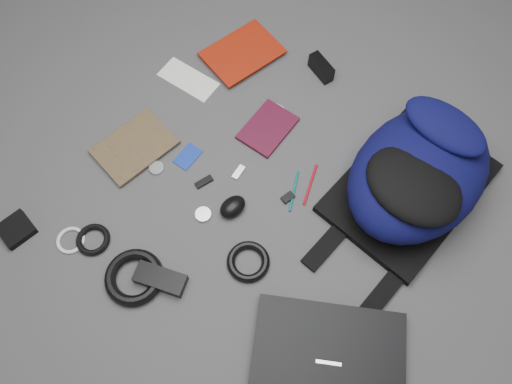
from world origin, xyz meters
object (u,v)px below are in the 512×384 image
Objects in this scene: backpack at (419,173)px; textbook_red at (226,37)px; compact_camera at (321,68)px; comic_book at (119,130)px; pouch at (16,229)px; mouse at (233,207)px; power_brick at (160,279)px; dvd_case at (268,128)px; laptop at (328,364)px.

backpack reaches higher than textbook_red.
textbook_red is 0.36m from compact_camera.
comic_book is at bearing -103.02° from compact_camera.
mouse is at bearing 42.79° from pouch.
backpack is 0.79m from power_brick.
dvd_case is at bearing 61.99° from pouch.
pouch is (-0.38, -0.72, 0.00)m from dvd_case.
compact_camera reaches higher than comic_book.
power_brick is (0.43, -0.29, 0.01)m from comic_book.
compact_camera is at bearing 108.44° from mouse.
compact_camera is 0.87m from power_brick.
mouse is at bearing -74.53° from dvd_case.
mouse is at bearing 11.02° from comic_book.
compact_camera is at bearing 27.71° from textbook_red.
power_brick is (0.04, -0.87, -0.01)m from compact_camera.
textbook_red is 0.40m from dvd_case.
backpack reaches higher than laptop.
backpack is 2.16× the size of textbook_red.
laptop is at bearing -22.95° from textbook_red.
laptop is 0.50m from power_brick.
laptop is 4.65× the size of mouse.
power_brick is at bearing -48.30° from textbook_red.
pouch is (-0.46, -0.43, -0.01)m from mouse.
mouse is at bearing -130.56° from backpack.
textbook_red is 0.93m from pouch.
backpack reaches higher than power_brick.
laptop is 0.96m from pouch.
mouse is (0.07, -0.58, -0.01)m from compact_camera.
compact_camera reaches higher than power_brick.
comic_book is 1.32× the size of dvd_case.
dvd_case is (0.34, -0.21, -0.01)m from textbook_red.
textbook_red is 1.40× the size of dvd_case.
comic_book is (-0.85, -0.37, -0.10)m from backpack.
laptop is 4.43× the size of pouch.
backpack reaches higher than dvd_case.
compact_camera is at bearing 66.74° from comic_book.
power_brick is at bearing -84.25° from mouse.
backpack is at bearing 39.65° from power_brick.
laptop is 1.57× the size of textbook_red.
mouse is 0.59× the size of power_brick.
textbook_red is at bearing 98.00° from power_brick.
comic_book is (-0.04, -0.50, -0.00)m from textbook_red.
power_brick is (0.05, -0.58, 0.01)m from dvd_case.
textbook_red is 0.51m from comic_book.
compact_camera is 0.71× the size of power_brick.
compact_camera reaches higher than mouse.
compact_camera reaches higher than dvd_case.
mouse is at bearing -62.07° from compact_camera.
laptop is 0.51m from mouse.
textbook_red reaches higher than pouch.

